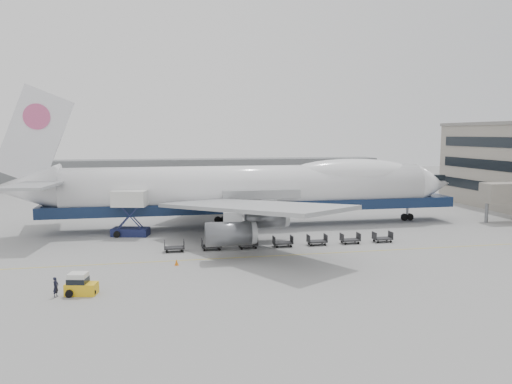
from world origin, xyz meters
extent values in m
plane|color=gray|center=(0.00, 0.00, 0.00)|extent=(260.00, 260.00, 0.00)
cube|color=gold|center=(0.00, -6.00, 0.01)|extent=(60.00, 0.15, 0.01)
cube|color=gray|center=(40.00, 8.00, 4.50)|extent=(9.00, 3.00, 3.00)
cylinder|color=slate|center=(36.00, 8.00, 1.50)|extent=(0.50, 0.50, 3.00)
cube|color=slate|center=(-10.00, 70.00, 3.50)|extent=(110.00, 8.00, 7.00)
cylinder|color=white|center=(0.00, 12.00, 5.70)|extent=(52.00, 6.40, 6.40)
cube|color=#112040|center=(1.00, 12.00, 3.14)|extent=(60.00, 5.76, 1.50)
cone|color=white|center=(29.00, 12.00, 5.70)|extent=(6.00, 6.40, 6.40)
cone|color=white|center=(-30.50, 12.00, 6.30)|extent=(9.00, 6.40, 6.40)
ellipsoid|color=white|center=(15.60, 12.00, 7.46)|extent=(20.67, 5.78, 4.56)
cube|color=white|center=(-29.00, 12.00, 13.20)|extent=(10.52, 0.50, 13.56)
cylinder|color=#CE5082|center=(-28.50, 12.00, 15.70)|extent=(3.40, 0.30, 3.40)
cube|color=#9EA0A3|center=(-3.00, -2.28, 5.10)|extent=(20.35, 26.74, 2.26)
cube|color=#9EA0A3|center=(-3.00, 26.28, 5.10)|extent=(20.35, 26.74, 2.26)
cylinder|color=#595B60|center=(-6.00, 31.00, 2.90)|extent=(4.80, 2.60, 2.60)
cylinder|color=#595B60|center=(0.00, 22.00, 2.90)|extent=(4.80, 2.60, 2.60)
cylinder|color=#595B60|center=(0.00, 2.00, 2.90)|extent=(4.80, 2.60, 2.60)
cylinder|color=#595B60|center=(-6.00, -7.00, 2.90)|extent=(4.80, 2.60, 2.60)
cylinder|color=slate|center=(25.00, 12.00, 1.25)|extent=(0.36, 0.36, 2.50)
cylinder|color=black|center=(25.00, 12.00, 0.55)|extent=(1.10, 0.45, 1.10)
cylinder|color=slate|center=(-3.00, 9.00, 1.25)|extent=(0.36, 0.36, 2.50)
cylinder|color=black|center=(-3.00, 9.00, 0.55)|extent=(1.10, 0.45, 1.10)
cylinder|color=slate|center=(-3.00, 15.00, 1.25)|extent=(0.36, 0.36, 2.50)
cylinder|color=black|center=(-3.00, 15.00, 0.55)|extent=(1.10, 0.45, 1.10)
cube|color=#171D45|center=(-16.84, 8.50, 0.52)|extent=(5.17, 3.38, 1.05)
cube|color=silver|center=(-16.84, 8.50, 5.00)|extent=(4.85, 3.47, 2.09)
cube|color=#171D45|center=(-16.84, 7.45, 2.80)|extent=(3.33, 0.95, 3.76)
cube|color=#171D45|center=(-16.84, 9.55, 2.80)|extent=(3.33, 0.95, 3.76)
cube|color=slate|center=(-16.84, 10.02, 5.00)|extent=(2.49, 1.67, 0.15)
cylinder|color=black|center=(-18.55, 7.55, 0.43)|extent=(0.86, 0.33, 0.86)
cylinder|color=black|center=(-18.55, 9.45, 0.43)|extent=(0.86, 0.33, 0.86)
cylinder|color=black|center=(-15.12, 7.55, 0.43)|extent=(0.86, 0.33, 0.86)
cylinder|color=black|center=(-15.12, 9.45, 0.43)|extent=(0.86, 0.33, 0.86)
cube|color=yellow|center=(-19.76, -15.79, 0.50)|extent=(2.77, 1.88, 1.00)
cube|color=silver|center=(-20.03, -15.73, 1.41)|extent=(1.69, 1.55, 0.91)
cube|color=black|center=(-20.03, -15.73, 1.22)|extent=(1.80, 1.66, 0.45)
cylinder|color=black|center=(-20.67, -16.38, 0.32)|extent=(0.63, 0.27, 0.63)
cylinder|color=black|center=(-20.67, -15.20, 0.32)|extent=(0.63, 0.27, 0.63)
cylinder|color=black|center=(-18.86, -16.38, 0.32)|extent=(0.63, 0.27, 0.63)
cylinder|color=black|center=(-18.86, -15.20, 0.32)|extent=(0.63, 0.27, 0.63)
imported|color=black|center=(-21.76, -15.99, 0.84)|extent=(0.61, 0.72, 1.68)
cone|color=orange|center=(-11.51, -7.86, 0.32)|extent=(0.41, 0.41, 0.63)
cube|color=orange|center=(-11.51, -7.86, 0.02)|extent=(0.43, 0.43, 0.03)
cube|color=#2D2D30|center=(-11.50, -1.78, 0.45)|extent=(2.30, 1.35, 0.18)
cube|color=#2D2D30|center=(-12.60, -1.78, 0.85)|extent=(0.08, 1.35, 0.90)
cube|color=#2D2D30|center=(-10.40, -1.78, 0.85)|extent=(0.08, 1.35, 0.90)
cylinder|color=black|center=(-12.35, -2.33, 0.15)|extent=(0.30, 0.12, 0.30)
cylinder|color=black|center=(-12.35, -1.23, 0.15)|extent=(0.30, 0.12, 0.30)
cylinder|color=black|center=(-10.65, -2.33, 0.15)|extent=(0.30, 0.12, 0.30)
cylinder|color=black|center=(-10.65, -1.23, 0.15)|extent=(0.30, 0.12, 0.30)
cube|color=#2D2D30|center=(-7.21, -1.78, 0.45)|extent=(2.30, 1.35, 0.18)
cube|color=#2D2D30|center=(-8.31, -1.78, 0.85)|extent=(0.08, 1.35, 0.90)
cube|color=#2D2D30|center=(-6.11, -1.78, 0.85)|extent=(0.08, 1.35, 0.90)
cylinder|color=black|center=(-8.06, -2.33, 0.15)|extent=(0.30, 0.12, 0.30)
cylinder|color=black|center=(-8.06, -1.23, 0.15)|extent=(0.30, 0.12, 0.30)
cylinder|color=black|center=(-6.36, -2.33, 0.15)|extent=(0.30, 0.12, 0.30)
cylinder|color=black|center=(-6.36, -1.23, 0.15)|extent=(0.30, 0.12, 0.30)
cube|color=#2D2D30|center=(-2.92, -1.78, 0.45)|extent=(2.30, 1.35, 0.18)
cube|color=#2D2D30|center=(-4.02, -1.78, 0.85)|extent=(0.08, 1.35, 0.90)
cube|color=#2D2D30|center=(-1.82, -1.78, 0.85)|extent=(0.08, 1.35, 0.90)
cylinder|color=black|center=(-3.77, -2.33, 0.15)|extent=(0.30, 0.12, 0.30)
cylinder|color=black|center=(-3.77, -1.23, 0.15)|extent=(0.30, 0.12, 0.30)
cylinder|color=black|center=(-2.07, -2.33, 0.15)|extent=(0.30, 0.12, 0.30)
cylinder|color=black|center=(-2.07, -1.23, 0.15)|extent=(0.30, 0.12, 0.30)
cube|color=#2D2D30|center=(1.37, -1.78, 0.45)|extent=(2.30, 1.35, 0.18)
cube|color=#2D2D30|center=(0.27, -1.78, 0.85)|extent=(0.08, 1.35, 0.90)
cube|color=#2D2D30|center=(2.47, -1.78, 0.85)|extent=(0.08, 1.35, 0.90)
cylinder|color=black|center=(0.52, -2.33, 0.15)|extent=(0.30, 0.12, 0.30)
cylinder|color=black|center=(0.52, -1.23, 0.15)|extent=(0.30, 0.12, 0.30)
cylinder|color=black|center=(2.22, -2.33, 0.15)|extent=(0.30, 0.12, 0.30)
cylinder|color=black|center=(2.22, -1.23, 0.15)|extent=(0.30, 0.12, 0.30)
cube|color=#2D2D30|center=(5.65, -1.78, 0.45)|extent=(2.30, 1.35, 0.18)
cube|color=#2D2D30|center=(4.55, -1.78, 0.85)|extent=(0.08, 1.35, 0.90)
cube|color=#2D2D30|center=(6.75, -1.78, 0.85)|extent=(0.08, 1.35, 0.90)
cylinder|color=black|center=(4.80, -2.33, 0.15)|extent=(0.30, 0.12, 0.30)
cylinder|color=black|center=(4.80, -1.23, 0.15)|extent=(0.30, 0.12, 0.30)
cylinder|color=black|center=(6.50, -2.33, 0.15)|extent=(0.30, 0.12, 0.30)
cylinder|color=black|center=(6.50, -1.23, 0.15)|extent=(0.30, 0.12, 0.30)
cube|color=#2D2D30|center=(9.94, -1.78, 0.45)|extent=(2.30, 1.35, 0.18)
cube|color=#2D2D30|center=(8.84, -1.78, 0.85)|extent=(0.08, 1.35, 0.90)
cube|color=#2D2D30|center=(11.04, -1.78, 0.85)|extent=(0.08, 1.35, 0.90)
cylinder|color=black|center=(9.09, -2.33, 0.15)|extent=(0.30, 0.12, 0.30)
cylinder|color=black|center=(9.09, -1.23, 0.15)|extent=(0.30, 0.12, 0.30)
cylinder|color=black|center=(10.79, -2.33, 0.15)|extent=(0.30, 0.12, 0.30)
cylinder|color=black|center=(10.79, -1.23, 0.15)|extent=(0.30, 0.12, 0.30)
cube|color=#2D2D30|center=(14.23, -1.78, 0.45)|extent=(2.30, 1.35, 0.18)
cube|color=#2D2D30|center=(13.13, -1.78, 0.85)|extent=(0.08, 1.35, 0.90)
cube|color=#2D2D30|center=(15.33, -1.78, 0.85)|extent=(0.08, 1.35, 0.90)
cylinder|color=black|center=(13.38, -2.33, 0.15)|extent=(0.30, 0.12, 0.30)
cylinder|color=black|center=(13.38, -1.23, 0.15)|extent=(0.30, 0.12, 0.30)
cylinder|color=black|center=(15.08, -2.33, 0.15)|extent=(0.30, 0.12, 0.30)
cylinder|color=black|center=(15.08, -1.23, 0.15)|extent=(0.30, 0.12, 0.30)
camera|label=1|loc=(-13.48, -58.61, 13.47)|focal=35.00mm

